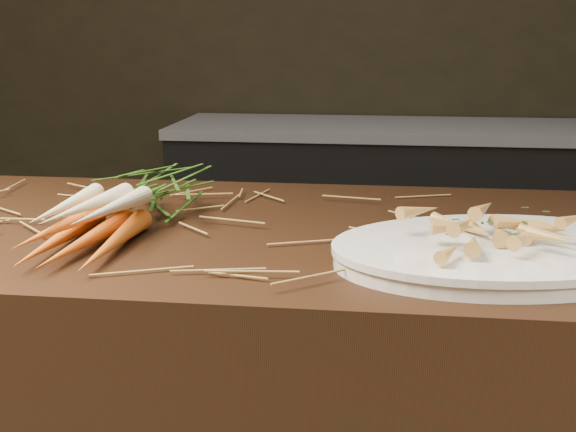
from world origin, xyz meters
name	(u,v)px	position (x,y,z in m)	size (l,w,h in m)	color
back_counter	(392,223)	(0.30, 2.18, 0.42)	(1.82, 0.62, 0.84)	black
straw_bedding	(228,220)	(0.00, 0.30, 0.91)	(1.40, 0.60, 0.02)	olive
root_veg_bunch	(127,200)	(-0.16, 0.27, 0.94)	(0.18, 0.48, 0.09)	#CA5819
serving_platter	(500,255)	(0.41, 0.15, 0.91)	(0.46, 0.31, 0.02)	white
roasted_veg_heap	(502,228)	(0.41, 0.15, 0.95)	(0.22, 0.16, 0.05)	#AA813D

